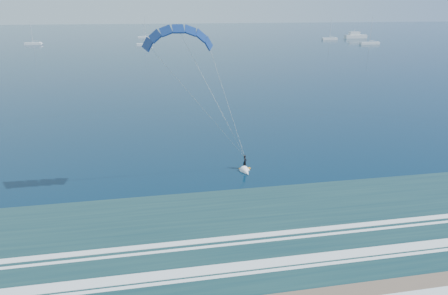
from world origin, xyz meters
The scene contains 7 objects.
kitesurfer_rig centered at (3.54, 21.28, 9.45)m, with size 13.41×8.23×18.42m.
motor_yacht centered at (122.59, 215.43, 1.49)m, with size 13.64×3.64×5.82m.
sailboat_1 centered at (-61.00, 204.40, 0.68)m, with size 8.14×2.40×11.26m.
sailboat_2 centered at (-4.36, 238.84, 0.69)m, with size 9.43×2.40×12.61m.
sailboat_3 centered at (-5.05, 189.17, 0.67)m, with size 7.42×2.40×10.47m.
sailboat_4 centered at (101.66, 206.33, 0.69)m, with size 9.18×2.40×12.46m.
sailboat_5 centered at (109.82, 175.79, 0.70)m, with size 10.40×2.40×13.86m.
Camera 1 is at (-3.12, -19.68, 18.98)m, focal length 32.00 mm.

